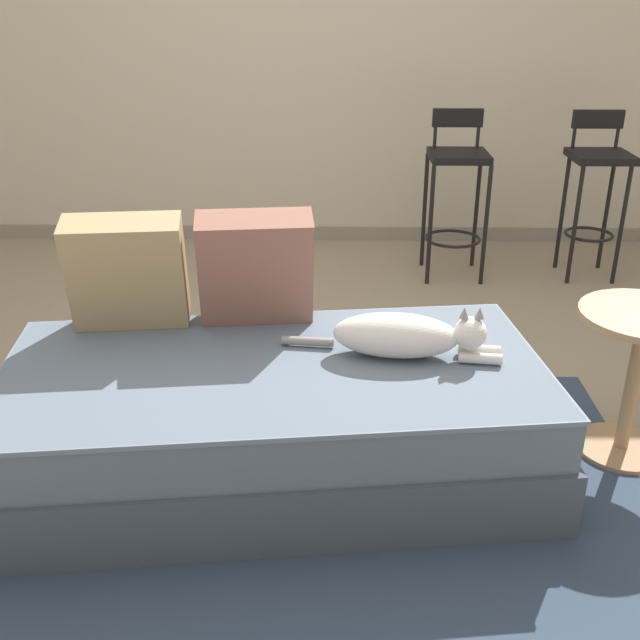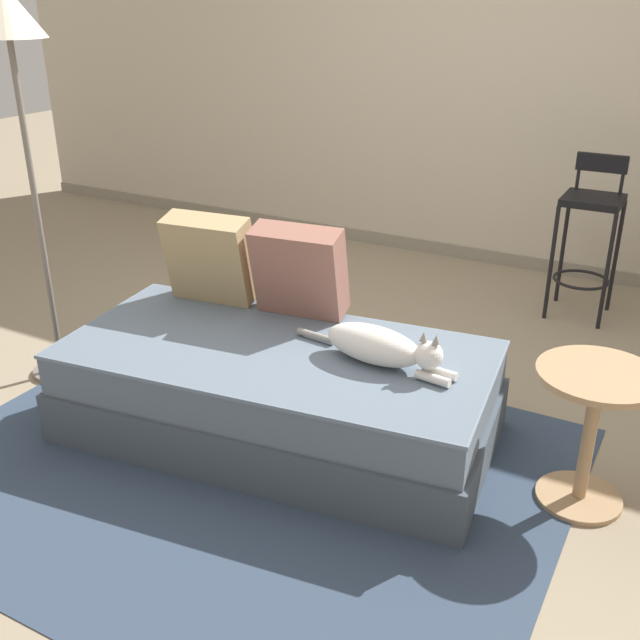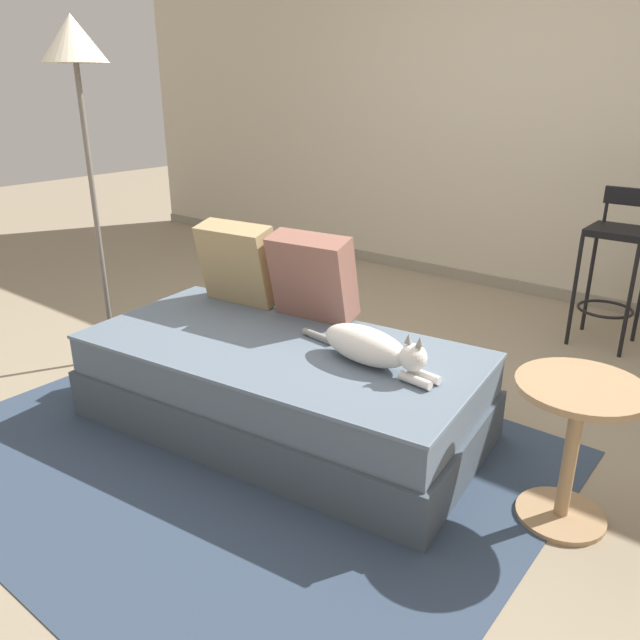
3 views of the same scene
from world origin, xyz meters
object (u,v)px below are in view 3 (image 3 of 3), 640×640
throw_pillow_middle (313,277)px  bar_stool_near_window (615,256)px  couch (281,385)px  cat (371,347)px  side_table (574,433)px  floor_lamp (78,75)px  throw_pillow_corner (239,263)px

throw_pillow_middle → bar_stool_near_window: 1.90m
couch → cat: size_ratio=2.57×
side_table → floor_lamp: size_ratio=0.30×
throw_pillow_middle → floor_lamp: 1.53m
throw_pillow_corner → cat: 1.00m
throw_pillow_corner → bar_stool_near_window: size_ratio=0.46×
couch → throw_pillow_middle: 0.55m
throw_pillow_middle → bar_stool_near_window: size_ratio=0.46×
couch → throw_pillow_corner: (-0.53, 0.29, 0.42)m
bar_stool_near_window → floor_lamp: (-2.13, -2.02, 0.99)m
side_table → throw_pillow_middle: bearing=171.7°
couch → side_table: bearing=6.7°
throw_pillow_corner → floor_lamp: floor_lamp is taller
couch → bar_stool_near_window: bar_stool_near_window is taller
cat → floor_lamp: size_ratio=0.41×
throw_pillow_corner → couch: bearing=-28.2°
bar_stool_near_window → side_table: (0.37, -1.83, -0.19)m
cat → side_table: bearing=4.8°
floor_lamp → cat: bearing=4.2°
throw_pillow_corner → floor_lamp: size_ratio=0.24×
throw_pillow_corner → throw_pillow_middle: throw_pillow_middle is taller
throw_pillow_corner → side_table: size_ratio=0.78×
throw_pillow_corner → floor_lamp: (-0.72, -0.33, 0.90)m
throw_pillow_middle → side_table: bearing=-8.3°
couch → bar_stool_near_window: size_ratio=2.05×
throw_pillow_corner → cat: throw_pillow_corner is taller
throw_pillow_corner → bar_stool_near_window: bearing=50.1°
couch → throw_pillow_middle: size_ratio=4.42×
throw_pillow_middle → floor_lamp: (-1.17, -0.39, 0.90)m
bar_stool_near_window → throw_pillow_corner: bearing=-129.9°
cat → side_table: (0.81, 0.07, -0.13)m
side_table → floor_lamp: floor_lamp is taller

